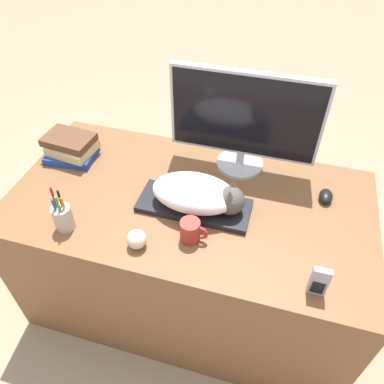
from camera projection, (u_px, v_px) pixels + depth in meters
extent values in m
plane|color=#998466|center=(167.00, 364.00, 1.73)|extent=(12.00, 12.00, 0.00)
cube|color=brown|center=(190.00, 253.00, 1.75)|extent=(1.46, 0.77, 0.71)
cube|color=black|center=(194.00, 206.00, 1.47)|extent=(0.44, 0.17, 0.02)
ellipsoid|color=white|center=(194.00, 193.00, 1.42)|extent=(0.33, 0.20, 0.12)
sphere|color=#4C4742|center=(230.00, 201.00, 1.39)|extent=(0.11, 0.11, 0.11)
cone|color=#4C4742|center=(230.00, 195.00, 1.34)|extent=(0.04, 0.04, 0.04)
cone|color=#4C4742|center=(233.00, 185.00, 1.37)|extent=(0.04, 0.04, 0.04)
cylinder|color=#B7B7BC|center=(240.00, 164.00, 1.66)|extent=(0.21, 0.21, 0.02)
cylinder|color=#B7B7BC|center=(240.00, 156.00, 1.63)|extent=(0.04, 0.04, 0.07)
cube|color=#B7B7BC|center=(245.00, 115.00, 1.49)|extent=(0.61, 0.03, 0.37)
cube|color=black|center=(245.00, 116.00, 1.48)|extent=(0.59, 0.01, 0.34)
ellipsoid|color=black|center=(326.00, 196.00, 1.49)|extent=(0.05, 0.08, 0.04)
cylinder|color=#9E2D23|center=(190.00, 231.00, 1.33)|extent=(0.07, 0.07, 0.09)
torus|color=#9E2D23|center=(200.00, 233.00, 1.32)|extent=(0.06, 0.01, 0.06)
cylinder|color=#B2A893|center=(63.00, 218.00, 1.37)|extent=(0.07, 0.07, 0.10)
cylinder|color=orange|center=(65.00, 209.00, 1.34)|extent=(0.01, 0.01, 0.11)
cylinder|color=black|center=(62.00, 204.00, 1.34)|extent=(0.01, 0.01, 0.13)
cylinder|color=#B21E1E|center=(56.00, 203.00, 1.33)|extent=(0.01, 0.01, 0.15)
cylinder|color=#1E47B2|center=(56.00, 211.00, 1.33)|extent=(0.01, 0.01, 0.11)
cylinder|color=#338C38|center=(60.00, 210.00, 1.32)|extent=(0.01, 0.01, 0.13)
sphere|color=beige|center=(137.00, 239.00, 1.31)|extent=(0.07, 0.07, 0.07)
cube|color=#99999E|center=(319.00, 282.00, 1.16)|extent=(0.06, 0.02, 0.12)
cube|color=black|center=(317.00, 288.00, 1.16)|extent=(0.04, 0.00, 0.05)
cube|color=navy|center=(72.00, 155.00, 1.69)|extent=(0.22, 0.18, 0.03)
cube|color=#C6B284|center=(73.00, 148.00, 1.67)|extent=(0.21, 0.18, 0.04)
cube|color=brown|center=(69.00, 140.00, 1.65)|extent=(0.22, 0.16, 0.03)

